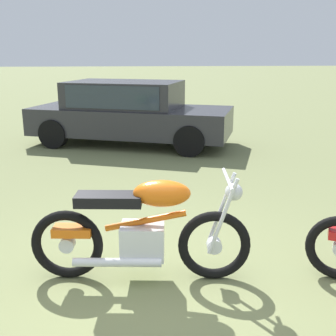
# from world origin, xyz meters

# --- Properties ---
(ground_plane) EXTENTS (120.00, 120.00, 0.00)m
(ground_plane) POSITION_xyz_m (0.00, 0.00, 0.00)
(ground_plane) COLOR olive
(motorcycle_orange) EXTENTS (2.04, 0.64, 1.02)m
(motorcycle_orange) POSITION_xyz_m (-0.01, 0.34, 0.49)
(motorcycle_orange) COLOR black
(motorcycle_orange) RESTS_ON ground
(car_charcoal) EXTENTS (4.80, 3.16, 1.43)m
(car_charcoal) POSITION_xyz_m (-0.13, 6.38, 0.80)
(car_charcoal) COLOR #2D2D33
(car_charcoal) RESTS_ON ground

